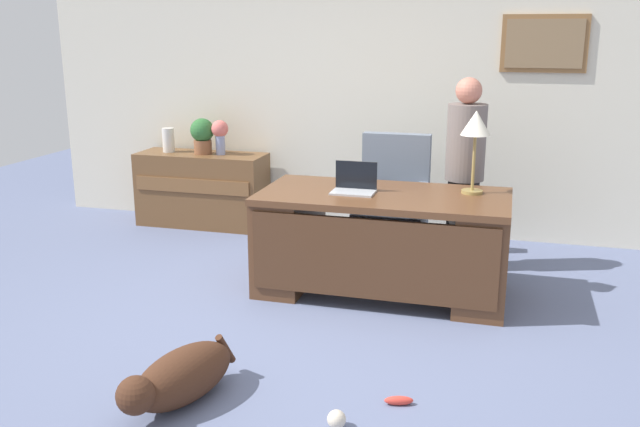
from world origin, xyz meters
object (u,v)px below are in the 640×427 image
Objects in this scene: person_standing at (464,173)px; laptop at (354,185)px; desk at (382,240)px; credenza at (203,189)px; dog_lying at (179,377)px; dog_toy_plush at (399,400)px; potted_plant at (202,134)px; dog_toy_ball at (337,419)px; vase_with_flowers at (220,133)px; desk_lamp at (476,128)px; armchair at (392,204)px; vase_empty at (168,140)px.

laptop is (-0.76, -0.75, 0.02)m from person_standing.
desk is 1.01m from person_standing.
laptop is at bearing -35.95° from credenza.
dog_toy_plush is (1.15, 0.30, -0.13)m from dog_lying.
person_standing is (2.68, -0.65, 0.45)m from credenza.
potted_plant reaches higher than dog_toy_plush.
dog_lying is at bearing 179.65° from dog_toy_ball.
laptop reaches higher than dog_lying.
credenza is 2.80m from person_standing.
potted_plant is at bearing 180.00° from vase_with_flowers.
potted_plant is at bearing 166.30° from person_standing.
laptop is 0.98m from desk_lamp.
vase_empty is (-2.42, 0.51, 0.39)m from armchair.
laptop is 2.67m from vase_empty.
dog_toy_ball is (0.21, -2.80, -0.44)m from armchair.
person_standing reaches higher than dog_toy_plush.
desk is 5.36× the size of vase_with_flowers.
vase_with_flowers is 4.01m from dog_toy_ball.
dog_toy_plush is at bearing -97.37° from desk_lamp.
desk is 1.95m from dog_toy_ball.
desk_lamp is at bearing -23.23° from credenza.
desk is 2.45m from vase_with_flowers.
armchair reaches higher than credenza.
desk is 2.06m from dog_lying.
potted_plant is 4.03m from dog_toy_plush.
dog_lying is 0.89m from dog_toy_ball.
vase_with_flowers is at bearing 165.27° from person_standing.
potted_plant is 2.27× the size of dog_toy_plush.
vase_with_flowers reaches higher than dog_toy_ball.
credenza is 0.63m from vase_with_flowers.
laptop is at bearing 100.46° from dog_toy_ball.
vase_with_flowers is 2.19× the size of dog_toy_plush.
dog_lying is 1.33× the size of desk_lamp.
desk_lamp is 1.78× the size of vase_with_flowers.
dog_lying is 2.76m from desk_lamp.
vase_with_flowers is at bearing 143.82° from desk.
desk is 7.54× the size of vase_empty.
dog_lying is at bearing -123.20° from desk_lamp.
dog_lying is 2.56× the size of laptop.
potted_plant reaches higher than vase_empty.
dog_toy_plush is (-0.23, -1.81, -1.25)m from desk_lamp.
credenza is 4.13× the size of laptop.
vase_with_flowers is 3.92m from dog_toy_plush.
desk is at bearing 104.13° from dog_toy_plush.
desk_lamp reaches higher than desk.
dog_lying is (1.40, -3.31, -0.22)m from credenza.
desk_lamp is 3.90× the size of dog_toy_plush.
desk is 3.01× the size of desk_lamp.
person_standing is at bearing 81.32° from dog_toy_ball.
desk_lamp is 2.21m from dog_toy_plush.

